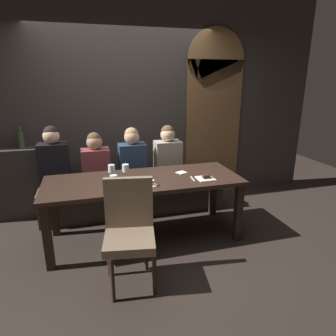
# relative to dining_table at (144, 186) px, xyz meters

# --- Properties ---
(ground) EXTENTS (9.00, 9.00, 0.00)m
(ground) POSITION_rel_dining_table_xyz_m (0.00, 0.00, -0.65)
(ground) COLOR black
(back_wall_tiled) EXTENTS (6.00, 0.12, 3.00)m
(back_wall_tiled) POSITION_rel_dining_table_xyz_m (0.00, 1.22, 0.85)
(back_wall_tiled) COLOR #383330
(back_wall_tiled) RESTS_ON ground
(arched_door) EXTENTS (0.90, 0.05, 2.55)m
(arched_door) POSITION_rel_dining_table_xyz_m (1.35, 1.15, 0.71)
(arched_door) COLOR brown
(arched_door) RESTS_ON ground
(back_counter) EXTENTS (1.10, 0.28, 0.95)m
(back_counter) POSITION_rel_dining_table_xyz_m (-1.55, 1.04, -0.18)
(back_counter) COLOR #2F2B29
(back_counter) RESTS_ON ground
(dining_table) EXTENTS (2.20, 0.84, 0.74)m
(dining_table) POSITION_rel_dining_table_xyz_m (0.00, 0.00, 0.00)
(dining_table) COLOR black
(dining_table) RESTS_ON ground
(banquette_bench) EXTENTS (2.50, 0.44, 0.45)m
(banquette_bench) POSITION_rel_dining_table_xyz_m (0.00, 0.70, -0.42)
(banquette_bench) COLOR #40352A
(banquette_bench) RESTS_ON ground
(chair_near_side) EXTENTS (0.51, 0.51, 0.98)m
(chair_near_side) POSITION_rel_dining_table_xyz_m (-0.28, -0.72, -0.09)
(chair_near_side) COLOR #302119
(chair_near_side) RESTS_ON ground
(diner_redhead) EXTENTS (0.36, 0.24, 0.83)m
(diner_redhead) POSITION_rel_dining_table_xyz_m (-1.00, 0.72, 0.19)
(diner_redhead) COLOR black
(diner_redhead) RESTS_ON banquette_bench
(diner_bearded) EXTENTS (0.36, 0.24, 0.72)m
(diner_bearded) POSITION_rel_dining_table_xyz_m (-0.49, 0.71, 0.14)
(diner_bearded) COLOR brown
(diner_bearded) RESTS_ON banquette_bench
(diner_far_end) EXTENTS (0.36, 0.24, 0.77)m
(diner_far_end) POSITION_rel_dining_table_xyz_m (-0.01, 0.70, 0.16)
(diner_far_end) COLOR navy
(diner_far_end) RESTS_ON banquette_bench
(diner_near_end) EXTENTS (0.36, 0.24, 0.78)m
(diner_near_end) POSITION_rel_dining_table_xyz_m (0.48, 0.70, 0.16)
(diner_near_end) COLOR #9E9384
(diner_near_end) RESTS_ON banquette_bench
(wine_bottle_pale_label) EXTENTS (0.08, 0.08, 0.33)m
(wine_bottle_pale_label) POSITION_rel_dining_table_xyz_m (-1.41, 1.03, 0.42)
(wine_bottle_pale_label) COLOR #384728
(wine_bottle_pale_label) RESTS_ON back_counter
(wine_glass_far_left) EXTENTS (0.08, 0.08, 0.16)m
(wine_glass_far_left) POSITION_rel_dining_table_xyz_m (-0.36, -0.28, 0.20)
(wine_glass_far_left) COLOR silver
(wine_glass_far_left) RESTS_ON dining_table
(wine_glass_end_left) EXTENTS (0.08, 0.08, 0.16)m
(wine_glass_end_left) POSITION_rel_dining_table_xyz_m (-0.19, 0.07, 0.20)
(wine_glass_end_left) COLOR silver
(wine_glass_end_left) RESTS_ON dining_table
(wine_glass_far_right) EXTENTS (0.08, 0.08, 0.16)m
(wine_glass_far_right) POSITION_rel_dining_table_xyz_m (-0.34, 0.10, 0.20)
(wine_glass_far_right) COLOR silver
(wine_glass_far_right) RESTS_ON dining_table
(espresso_cup) EXTENTS (0.12, 0.12, 0.06)m
(espresso_cup) POSITION_rel_dining_table_xyz_m (0.04, -0.25, 0.11)
(espresso_cup) COLOR white
(espresso_cup) RESTS_ON dining_table
(dessert_plate) EXTENTS (0.19, 0.19, 0.05)m
(dessert_plate) POSITION_rel_dining_table_xyz_m (0.67, -0.20, 0.10)
(dessert_plate) COLOR white
(dessert_plate) RESTS_ON dining_table
(fork_on_table) EXTENTS (0.03, 0.17, 0.01)m
(fork_on_table) POSITION_rel_dining_table_xyz_m (0.53, -0.16, 0.09)
(fork_on_table) COLOR silver
(fork_on_table) RESTS_ON dining_table
(folded_napkin) EXTENTS (0.14, 0.13, 0.01)m
(folded_napkin) POSITION_rel_dining_table_xyz_m (0.48, 0.09, 0.09)
(folded_napkin) COLOR silver
(folded_napkin) RESTS_ON dining_table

